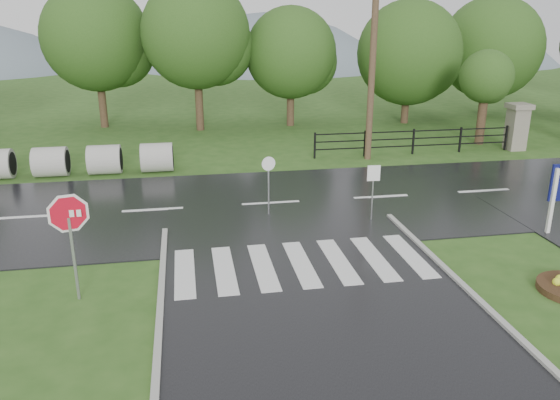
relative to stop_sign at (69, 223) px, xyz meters
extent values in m
plane|color=#2D531B|center=(5.41, -4.17, -1.87)|extent=(120.00, 120.00, 0.00)
cube|color=black|center=(5.41, 5.83, -1.87)|extent=(90.00, 8.00, 0.04)
cube|color=silver|center=(2.41, 0.83, -1.81)|extent=(0.50, 2.80, 0.02)
cube|color=silver|center=(3.41, 0.83, -1.81)|extent=(0.50, 2.80, 0.02)
cube|color=silver|center=(4.41, 0.83, -1.81)|extent=(0.50, 2.80, 0.02)
cube|color=silver|center=(5.41, 0.83, -1.81)|extent=(0.50, 2.80, 0.02)
cube|color=silver|center=(6.41, 0.83, -1.81)|extent=(0.50, 2.80, 0.02)
cube|color=silver|center=(7.41, 0.83, -1.81)|extent=(0.50, 2.80, 0.02)
cube|color=silver|center=(8.41, 0.83, -1.81)|extent=(0.50, 2.80, 0.02)
cube|color=gray|center=(18.41, 11.83, -0.87)|extent=(0.80, 0.80, 2.00)
cube|color=#6B6659|center=(18.41, 11.83, 0.25)|extent=(1.00, 1.00, 0.24)
cube|color=black|center=(13.16, 11.83, -1.47)|extent=(9.50, 0.05, 0.05)
cube|color=black|center=(13.16, 11.83, -1.12)|extent=(9.50, 0.05, 0.05)
cube|color=black|center=(13.16, 11.83, -0.77)|extent=(9.50, 0.05, 0.05)
cube|color=black|center=(8.41, 11.83, -1.27)|extent=(0.08, 0.08, 1.20)
cube|color=black|center=(17.91, 11.83, -1.27)|extent=(0.08, 0.08, 1.20)
sphere|color=slate|center=(13.41, 60.83, -19.15)|extent=(48.00, 48.00, 48.00)
sphere|color=slate|center=(41.41, 60.83, -14.83)|extent=(36.00, 36.00, 36.00)
cylinder|color=#9E9B93|center=(-2.79, 10.83, -1.27)|extent=(1.30, 1.20, 1.20)
cylinder|color=#9E9B93|center=(-0.69, 10.83, -1.27)|extent=(1.30, 1.20, 1.20)
cylinder|color=#9E9B93|center=(1.41, 10.83, -1.27)|extent=(1.30, 1.20, 1.20)
cube|color=#939399|center=(0.00, 0.00, -0.88)|extent=(0.06, 0.06, 1.99)
cylinder|color=white|center=(0.00, 0.01, 0.22)|extent=(1.16, 0.32, 1.20)
cylinder|color=red|center=(0.00, 0.00, 0.22)|extent=(1.01, 0.29, 1.04)
cube|color=silver|center=(13.11, 1.68, -0.86)|extent=(0.11, 0.11, 2.03)
cube|color=#939399|center=(8.29, 3.66, -1.01)|extent=(0.04, 0.04, 1.72)
cube|color=white|center=(8.29, 3.64, -0.29)|extent=(0.41, 0.05, 0.50)
cylinder|color=#939399|center=(5.17, 4.76, -0.96)|extent=(0.06, 0.06, 1.84)
cylinder|color=white|center=(5.17, 4.74, -0.13)|extent=(0.45, 0.12, 0.46)
cylinder|color=#473523|center=(10.77, 11.33, 2.44)|extent=(0.29, 0.29, 8.63)
cylinder|color=#3D2B1C|center=(17.39, 13.33, -0.47)|extent=(0.39, 0.39, 2.82)
sphere|color=#244816|center=(17.39, 13.33, 1.50)|extent=(2.61, 2.61, 2.61)
camera|label=1|loc=(2.61, -11.82, 4.30)|focal=35.00mm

